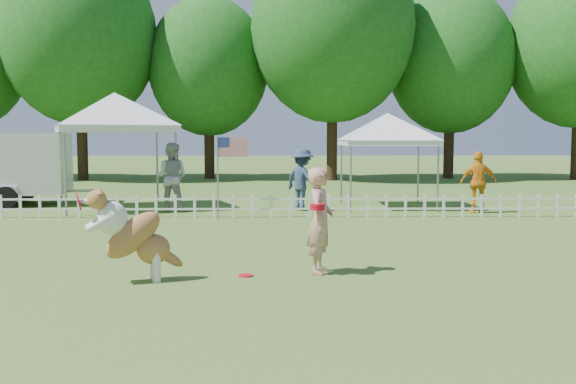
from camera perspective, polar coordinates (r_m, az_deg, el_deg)
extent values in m
plane|color=#38631F|center=(9.82, -3.33, -7.44)|extent=(120.00, 120.00, 0.00)
imported|color=tan|center=(9.87, 2.87, -2.55)|extent=(0.52, 0.67, 1.63)
cylinder|color=red|center=(9.79, -3.78, -7.41)|extent=(0.24, 0.24, 0.02)
imported|color=#99999E|center=(18.26, -10.32, 1.32)|extent=(1.04, 0.86, 1.93)
imported|color=navy|center=(18.21, 1.26, 1.12)|extent=(1.26, 1.28, 1.76)
imported|color=orange|center=(18.35, 16.57, 0.83)|extent=(1.01, 0.47, 1.69)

